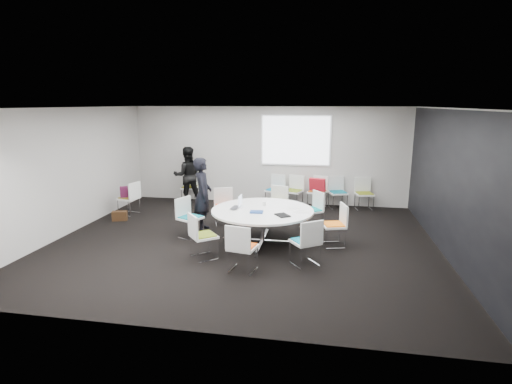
% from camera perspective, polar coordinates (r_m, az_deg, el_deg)
% --- Properties ---
extents(room_shell, '(8.08, 7.08, 2.88)m').
position_cam_1_polar(room_shell, '(8.22, -1.21, 2.15)').
color(room_shell, black).
rests_on(room_shell, ground).
extents(conference_table, '(2.12, 2.12, 0.73)m').
position_cam_1_polar(conference_table, '(8.34, 0.92, -3.85)').
color(conference_table, silver).
rests_on(conference_table, ground).
extents(projection_screen, '(1.90, 0.03, 1.35)m').
position_cam_1_polar(projection_screen, '(11.47, 5.68, 7.33)').
color(projection_screen, white).
rests_on(projection_screen, room_shell).
extents(chair_ring_a, '(0.56, 0.56, 0.88)m').
position_cam_1_polar(chair_ring_a, '(8.40, 11.04, -5.78)').
color(chair_ring_a, silver).
rests_on(chair_ring_a, ground).
extents(chair_ring_b, '(0.63, 0.63, 0.88)m').
position_cam_1_polar(chair_ring_b, '(9.43, 7.86, -3.62)').
color(chair_ring_b, silver).
rests_on(chair_ring_b, ground).
extents(chair_ring_c, '(0.57, 0.56, 0.88)m').
position_cam_1_polar(chair_ring_c, '(9.91, 2.94, -2.71)').
color(chair_ring_c, silver).
rests_on(chair_ring_c, ground).
extents(chair_ring_d, '(0.59, 0.58, 0.88)m').
position_cam_1_polar(chair_ring_d, '(9.70, -4.55, -3.08)').
color(chair_ring_d, silver).
rests_on(chair_ring_d, ground).
extents(chair_ring_e, '(0.60, 0.60, 0.88)m').
position_cam_1_polar(chair_ring_e, '(8.87, -9.39, -4.72)').
color(chair_ring_e, silver).
rests_on(chair_ring_e, ground).
extents(chair_ring_f, '(0.64, 0.64, 0.88)m').
position_cam_1_polar(chair_ring_f, '(7.67, -7.54, -7.45)').
color(chair_ring_f, silver).
rests_on(chair_ring_f, ground).
extents(chair_ring_g, '(0.54, 0.53, 0.88)m').
position_cam_1_polar(chair_ring_g, '(7.03, -1.97, -9.23)').
color(chair_ring_g, silver).
rests_on(chair_ring_g, ground).
extents(chair_ring_h, '(0.63, 0.63, 0.88)m').
position_cam_1_polar(chair_ring_h, '(7.35, 7.07, -8.34)').
color(chair_ring_h, silver).
rests_on(chair_ring_h, ground).
extents(chair_back_a, '(0.58, 0.58, 0.88)m').
position_cam_1_polar(chair_back_a, '(11.48, 2.74, -0.58)').
color(chair_back_a, silver).
rests_on(chair_back_a, ground).
extents(chair_back_b, '(0.59, 0.58, 0.88)m').
position_cam_1_polar(chair_back_b, '(11.40, 5.39, -0.72)').
color(chair_back_b, silver).
rests_on(chair_back_b, ground).
extents(chair_back_c, '(0.60, 0.59, 0.88)m').
position_cam_1_polar(chair_back_c, '(11.40, 8.75, -0.82)').
color(chair_back_c, silver).
rests_on(chair_back_c, ground).
extents(chair_back_d, '(0.58, 0.57, 0.88)m').
position_cam_1_polar(chair_back_d, '(11.40, 11.58, -0.93)').
color(chair_back_d, silver).
rests_on(chair_back_d, ground).
extents(chair_back_e, '(0.55, 0.54, 0.88)m').
position_cam_1_polar(chair_back_e, '(11.42, 15.16, -1.09)').
color(chair_back_e, silver).
rests_on(chair_back_e, ground).
extents(chair_spare_left, '(0.53, 0.54, 0.88)m').
position_cam_1_polar(chair_spare_left, '(11.05, -17.62, -1.70)').
color(chair_spare_left, silver).
rests_on(chair_spare_left, ground).
extents(chair_person_back, '(0.50, 0.48, 0.88)m').
position_cam_1_polar(chair_person_back, '(12.03, -9.41, -0.13)').
color(chair_person_back, silver).
rests_on(chair_person_back, ground).
extents(person_main, '(0.56, 0.71, 1.70)m').
position_cam_1_polar(person_main, '(9.17, -7.61, -0.36)').
color(person_main, black).
rests_on(person_main, ground).
extents(person_back, '(1.00, 0.91, 1.67)m').
position_cam_1_polar(person_back, '(11.77, -9.76, 2.35)').
color(person_back, black).
rests_on(person_back, ground).
extents(laptop, '(0.25, 0.36, 0.03)m').
position_cam_1_polar(laptop, '(8.37, -2.66, -2.27)').
color(laptop, '#333338').
rests_on(laptop, conference_table).
extents(laptop_lid, '(0.02, 0.30, 0.22)m').
position_cam_1_polar(laptop_lid, '(8.49, -2.28, -1.25)').
color(laptop_lid, silver).
rests_on(laptop_lid, conference_table).
extents(notebook_black, '(0.35, 0.37, 0.02)m').
position_cam_1_polar(notebook_black, '(7.85, 3.80, -3.33)').
color(notebook_black, black).
rests_on(notebook_black, conference_table).
extents(tablet_folio, '(0.28, 0.22, 0.03)m').
position_cam_1_polar(tablet_folio, '(8.06, 0.07, -2.86)').
color(tablet_folio, navy).
rests_on(tablet_folio, conference_table).
extents(papers_right, '(0.36, 0.36, 0.00)m').
position_cam_1_polar(papers_right, '(8.45, 5.23, -2.26)').
color(papers_right, white).
rests_on(papers_right, conference_table).
extents(papers_front, '(0.35, 0.29, 0.00)m').
position_cam_1_polar(papers_front, '(8.16, 6.54, -2.82)').
color(papers_front, silver).
rests_on(papers_front, conference_table).
extents(cup, '(0.08, 0.08, 0.09)m').
position_cam_1_polar(cup, '(8.58, 1.17, -1.68)').
color(cup, white).
rests_on(cup, conference_table).
extents(phone, '(0.15, 0.08, 0.01)m').
position_cam_1_polar(phone, '(7.83, 4.12, -3.42)').
color(phone, black).
rests_on(phone, conference_table).
extents(maroon_bag, '(0.42, 0.31, 0.28)m').
position_cam_1_polar(maroon_bag, '(10.98, -17.80, 0.05)').
color(maroon_bag, '#56163A').
rests_on(maroon_bag, chair_spare_left).
extents(brown_bag, '(0.39, 0.26, 0.24)m').
position_cam_1_polar(brown_bag, '(10.60, -18.90, -3.25)').
color(brown_bag, '#342010').
rests_on(brown_bag, ground).
extents(red_jacket, '(0.47, 0.27, 0.36)m').
position_cam_1_polar(red_jacket, '(11.09, 8.76, 1.05)').
color(red_jacket, '#B01522').
rests_on(red_jacket, chair_back_c).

